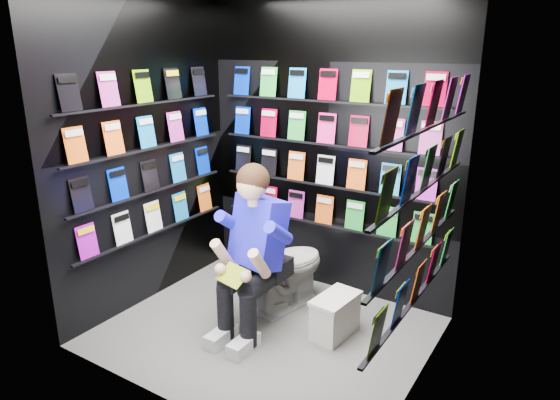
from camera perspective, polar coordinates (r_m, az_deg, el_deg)
The scene contains 13 objects.
floor at distance 4.10m, azimuth -1.67°, elevation -14.78°, with size 2.40×2.40×0.00m, color #60605E.
wall_back at distance 4.43m, azimuth 5.46°, elevation 5.78°, with size 2.40×0.04×2.60m, color black.
wall_front at distance 2.85m, azimuth -13.22°, elevation -1.06°, with size 2.40×0.04×2.60m, color black.
wall_left at distance 4.36m, azimuth -15.09°, elevation 5.08°, with size 0.04×2.00×2.60m, color black.
wall_right at distance 3.10m, azimuth 16.86°, elevation 0.14°, with size 0.04×2.00×2.60m, color black.
comics_back at distance 4.40m, azimuth 5.28°, elevation 5.78°, with size 2.10×0.06×1.37m, color #EC227E, non-canonical shape.
comics_left at distance 4.33m, azimuth -14.82°, elevation 5.11°, with size 0.06×1.70×1.37m, color #EC227E, non-canonical shape.
comics_right at distance 3.10m, azimuth 16.34°, elevation 0.31°, with size 0.06×1.70×1.37m, color #EC227E, non-canonical shape.
toilet at distance 4.30m, azimuth 0.66°, elevation -7.58°, with size 0.42×0.75×0.73m, color white.
longbox at distance 4.00m, azimuth 6.31°, elevation -13.20°, with size 0.22×0.40×0.30m, color silver.
longbox_lid at distance 3.92m, azimuth 6.39°, elevation -11.10°, with size 0.24×0.42×0.03m, color silver.
reader at distance 3.84m, azimuth -2.30°, elevation -3.80°, with size 0.55×0.81×1.49m, color #1711CD, non-canonical shape.
held_comic at distance 3.67m, azimuth -5.39°, elevation -8.56°, with size 0.24×0.01×0.17m, color green.
Camera 1 is at (1.96, -2.88, 2.17)m, focal length 32.00 mm.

